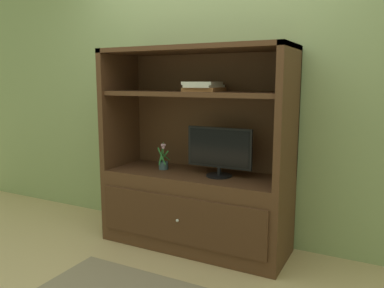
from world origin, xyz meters
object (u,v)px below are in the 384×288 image
object	(u,v)px
potted_plant	(163,163)
magazine_stack	(204,87)
tv_monitor	(219,151)
media_console	(195,186)

from	to	relation	value
potted_plant	magazine_stack	size ratio (longest dim) A/B	0.70
magazine_stack	tv_monitor	bearing A→B (deg)	-3.90
potted_plant	tv_monitor	bearing A→B (deg)	-1.34
potted_plant	magazine_stack	xyz separation A→B (m)	(0.38, -0.00, 0.65)
media_console	potted_plant	xyz separation A→B (m)	(-0.30, -0.00, 0.17)
media_console	magazine_stack	bearing A→B (deg)	-3.32
magazine_stack	media_console	bearing A→B (deg)	176.68
tv_monitor	magazine_stack	bearing A→B (deg)	176.10
media_console	tv_monitor	distance (m)	0.39
media_console	tv_monitor	bearing A→B (deg)	-3.70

